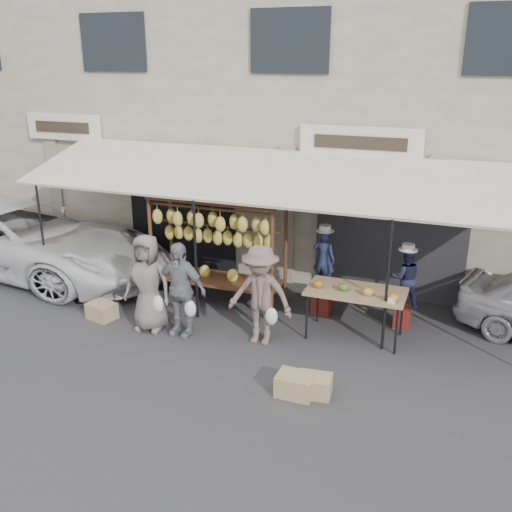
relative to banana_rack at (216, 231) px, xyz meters
The scene contains 16 objects.
ground_plane 2.51m from the banana_rack, 64.19° to the right, with size 90.00×90.00×0.00m, color #2D2D30.
shophouse 5.24m from the banana_rack, 79.80° to the left, with size 24.00×6.15×7.30m.
awning 1.42m from the banana_rack, 31.00° to the left, with size 10.00×2.35×2.92m.
banana_rack is the anchor object (origin of this frame).
produce_table 2.92m from the banana_rack, ahead, with size 1.70×0.90×1.04m.
vendor_left 2.12m from the banana_rack, 13.18° to the left, with size 0.43×0.29×1.19m, color #20294A.
vendor_right 3.62m from the banana_rack, ahead, with size 0.55×0.43×1.14m, color #1B1D36.
customer_left 1.68m from the banana_rack, 119.19° to the right, with size 0.88×0.57×1.80m, color slate.
customer_mid 1.51m from the banana_rack, 95.13° to the right, with size 1.01×0.42×1.73m, color gray.
customer_right 1.85m from the banana_rack, 40.18° to the right, with size 1.14×0.66×1.77m, color #6E5752.
stool_left 2.45m from the banana_rack, 13.18° to the left, with size 0.35×0.35×0.50m, color maroon.
stool_right 3.82m from the banana_rack, ahead, with size 0.28×0.28×0.40m, color maroon.
crate_near_a 3.70m from the banana_rack, 46.09° to the right, with size 0.54×0.41×0.33m, color tan.
crate_near_b 3.81m from the banana_rack, 41.91° to the right, with size 0.50×0.38×0.30m, color tan.
crate_far 2.66m from the banana_rack, 144.40° to the right, with size 0.52×0.39×0.31m, color tan.
van 5.40m from the banana_rack, behind, with size 2.54×5.51×2.30m, color white.
Camera 1 is at (3.57, -7.71, 4.76)m, focal length 40.00 mm.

